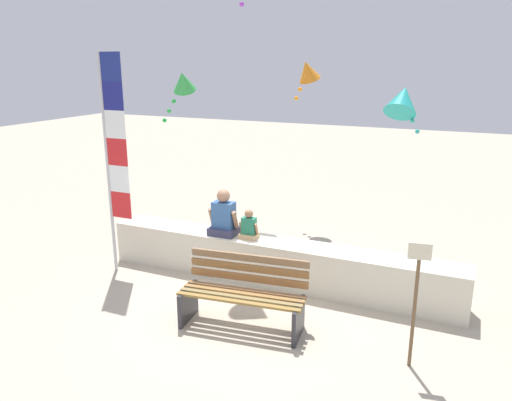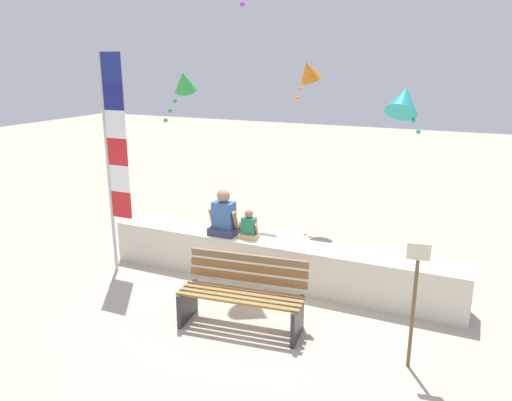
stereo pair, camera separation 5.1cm
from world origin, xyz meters
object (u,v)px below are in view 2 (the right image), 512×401
Objects in this scene: kite_teal at (404,100)px; person_adult at (224,217)px; kite_orange at (309,71)px; person_child at (249,227)px; flag_banner at (113,149)px; sign_post at (414,297)px; park_bench at (243,295)px; kite_green at (184,82)px.

person_adult is at bearing -129.01° from kite_teal.
person_child is at bearing -87.53° from kite_orange.
flag_banner is 2.34× the size of sign_post.
kite_orange is (-0.13, 3.02, 2.23)m from person_child.
person_adult is at bearing 155.85° from sign_post.
sign_post is (3.01, -1.35, -0.10)m from person_adult.
park_bench is at bearing -16.04° from flag_banner.
kite_orange is (1.85, 3.61, 1.09)m from flag_banner.
flag_banner is at bearing -159.30° from person_adult.
park_bench is 1.13× the size of sign_post.
person_adult is (-0.95, 1.31, 0.53)m from park_bench.
flag_banner reaches higher than person_adult.
sign_post is at bearing -9.51° from flag_banner.
person_adult is at bearing -179.95° from person_child.
park_bench is at bearing -107.08° from kite_teal.
sign_post is (2.06, -0.05, 0.43)m from park_bench.
kite_teal is 0.66× the size of sign_post.
park_bench is 1.47m from person_child.
kite_green reaches higher than park_bench.
flag_banner is (-1.98, -0.59, 1.14)m from person_child.
kite_green is 5.83m from sign_post.
person_child is (-0.52, 1.31, 0.43)m from park_bench.
sign_post is at bearing -58.17° from kite_orange.
sign_post is (2.71, -4.37, -2.23)m from kite_orange.
kite_green is (-2.57, 2.85, 2.48)m from park_bench.
kite_green is (-1.62, 1.55, 1.94)m from person_adult.
kite_orange is at bearing 37.65° from kite_green.
park_bench is at bearing -81.42° from kite_orange.
kite_orange is 5.61m from sign_post.
sign_post is at bearing -32.04° from kite_green.
flag_banner reaches higher than park_bench.
person_adult is 0.44m from person_child.
flag_banner is 5.00m from kite_teal.
flag_banner is 2.32m from kite_green.
kite_green is (-3.79, -1.14, 0.28)m from kite_teal.
person_adult is at bearing -95.62° from kite_orange.
kite_teal reaches higher than sign_post.
kite_green is at bearing 91.76° from flag_banner.
kite_teal is 3.97m from kite_green.
person_adult is at bearing 20.70° from flag_banner.
sign_post is at bearing -78.33° from kite_teal.
person_adult is 2.96m from kite_green.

